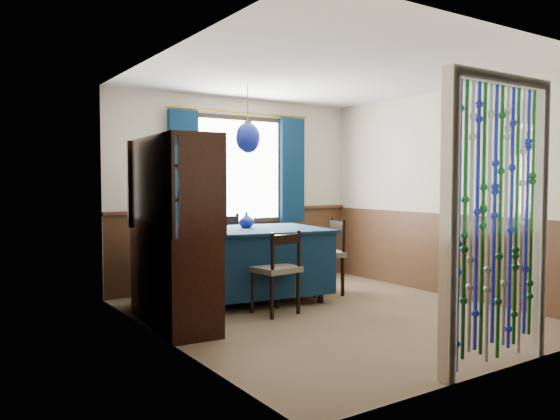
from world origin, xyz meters
TOP-DOWN VIEW (x-y plane):
  - floor at (0.00, 0.00)m, footprint 4.00×4.00m
  - ceiling at (0.00, 0.00)m, footprint 4.00×4.00m
  - wall_back at (0.00, 2.00)m, footprint 3.60×0.00m
  - wall_front at (0.00, -2.00)m, footprint 3.60×0.00m
  - wall_left at (-1.80, 0.00)m, footprint 0.00×4.00m
  - wall_right at (1.80, 0.00)m, footprint 0.00×4.00m
  - wainscot_back at (0.00, 1.99)m, footprint 3.60×0.00m
  - wainscot_front at (0.00, -1.99)m, footprint 3.60×0.00m
  - wainscot_left at (-1.79, 0.00)m, footprint 0.00×4.00m
  - wainscot_right at (1.79, 0.00)m, footprint 0.00×4.00m
  - window at (0.00, 1.95)m, footprint 1.32×0.12m
  - doorway at (0.00, -1.94)m, footprint 1.16×0.12m
  - dining_table at (-0.40, 1.04)m, footprint 1.90×1.44m
  - chair_near at (-0.46, 0.34)m, footprint 0.48×0.46m
  - chair_far at (-0.25, 1.75)m, footprint 0.48×0.46m
  - chair_left at (-1.43, 1.25)m, footprint 0.53×0.55m
  - chair_right at (0.62, 0.88)m, footprint 0.55×0.57m
  - sideboard at (-1.54, 0.54)m, footprint 0.59×1.42m
  - pendant_lamp at (-0.40, 1.04)m, footprint 0.28×0.28m
  - vase_table at (-0.34, 1.18)m, footprint 0.20×0.20m
  - bowl_shelf at (-1.48, 0.28)m, footprint 0.28×0.28m
  - vase_sideboard at (-1.48, 0.82)m, footprint 0.21×0.21m

SIDE VIEW (x-z plane):
  - floor at x=0.00m, z-range 0.00..0.00m
  - chair_near at x=-0.46m, z-range 0.03..0.91m
  - dining_table at x=-0.40m, z-range 0.06..0.91m
  - chair_left at x=-1.43m, z-range 0.03..0.95m
  - chair_right at x=0.62m, z-range 0.03..0.96m
  - wainscot_back at x=0.00m, z-range -1.30..2.30m
  - wainscot_front at x=0.00m, z-range -1.30..2.30m
  - wainscot_left at x=-1.79m, z-range -1.50..2.50m
  - wainscot_right at x=1.79m, z-range -1.50..2.50m
  - chair_far at x=-0.25m, z-range 0.03..1.00m
  - sideboard at x=-1.54m, z-range -0.28..1.53m
  - vase_table at x=-0.34m, z-range 0.85..1.02m
  - vase_sideboard at x=-1.48m, z-range 0.91..1.08m
  - doorway at x=0.00m, z-range -0.04..2.14m
  - wall_back at x=0.00m, z-range -0.55..3.05m
  - wall_front at x=0.00m, z-range -0.55..3.05m
  - wall_left at x=-1.80m, z-range -0.75..3.25m
  - wall_right at x=1.80m, z-range -0.75..3.25m
  - bowl_shelf at x=-1.48m, z-range 1.24..1.30m
  - window at x=0.00m, z-range 0.84..2.26m
  - pendant_lamp at x=-0.40m, z-range 1.50..2.29m
  - ceiling at x=0.00m, z-range 2.50..2.50m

